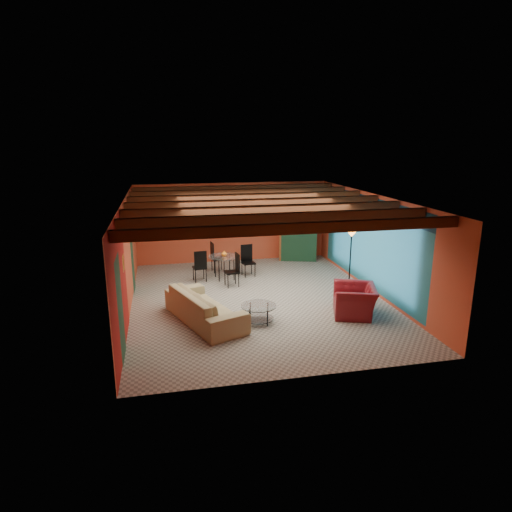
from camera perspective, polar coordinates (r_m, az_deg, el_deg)
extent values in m
cube|color=gray|center=(11.76, 0.21, -5.67)|extent=(6.50, 8.00, 0.01)
cube|color=silver|center=(11.10, 0.22, 7.49)|extent=(6.50, 8.00, 0.01)
cube|color=#B34529|center=(15.20, -3.02, 4.35)|extent=(6.50, 0.02, 2.70)
cube|color=maroon|center=(11.15, -16.34, -0.17)|extent=(0.02, 8.00, 2.70)
cube|color=#296B78|center=(12.44, 15.00, 1.47)|extent=(0.02, 8.00, 2.70)
imported|color=#9A8C63|center=(10.39, -6.63, -6.46)|extent=(1.81, 2.69, 0.73)
imported|color=maroon|center=(10.96, 12.62, -5.61)|extent=(1.28, 1.36, 0.72)
cube|color=brown|center=(15.47, 5.26, 3.30)|extent=(1.30, 0.89, 2.07)
cube|color=black|center=(15.00, -6.42, 5.29)|extent=(1.05, 0.03, 0.65)
imported|color=#26661E|center=(15.26, 5.38, 8.04)|extent=(0.54, 0.50, 0.51)
imported|color=orange|center=(13.25, -4.15, 1.48)|extent=(0.21, 0.21, 0.18)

